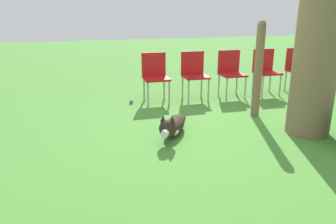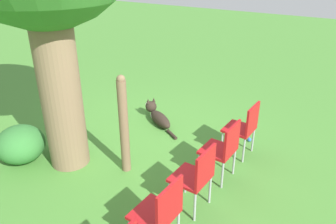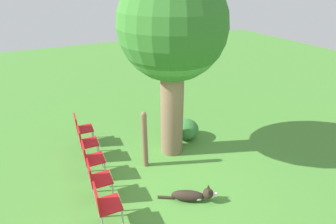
{
  "view_description": "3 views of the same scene",
  "coord_description": "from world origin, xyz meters",
  "px_view_note": "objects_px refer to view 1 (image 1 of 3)",
  "views": [
    {
      "loc": [
        3.88,
        -2.24,
        1.6
      ],
      "look_at": [
        0.05,
        -1.05,
        0.35
      ],
      "focal_mm": 35.0,
      "sensor_mm": 36.0,
      "label": 1
    },
    {
      "loc": [
        -3.04,
        3.6,
        2.85
      ],
      "look_at": [
        -0.2,
        -0.99,
        0.26
      ],
      "focal_mm": 35.0,
      "sensor_mm": 36.0,
      "label": 2
    },
    {
      "loc": [
        -2.22,
        -4.33,
        4.06
      ],
      "look_at": [
        0.35,
        0.87,
        1.13
      ],
      "focal_mm": 28.0,
      "sensor_mm": 36.0,
      "label": 3
    }
  ],
  "objects_px": {
    "red_chair_1": "(194,72)",
    "red_chair_4": "(298,67)",
    "red_chair_3": "(265,69)",
    "fence_post": "(258,69)",
    "tennis_ball": "(131,102)",
    "red_chair_0": "(155,74)",
    "red_chair_2": "(231,70)",
    "dog": "(173,126)"
  },
  "relations": [
    {
      "from": "red_chair_1",
      "to": "red_chair_4",
      "type": "xyz_separation_m",
      "value": [
        0.09,
        2.21,
        0.0
      ]
    },
    {
      "from": "red_chair_3",
      "to": "red_chair_4",
      "type": "distance_m",
      "value": 0.74
    },
    {
      "from": "fence_post",
      "to": "tennis_ball",
      "type": "height_order",
      "value": "fence_post"
    },
    {
      "from": "red_chair_0",
      "to": "red_chair_1",
      "type": "xyz_separation_m",
      "value": [
        0.03,
        0.74,
        0.0
      ]
    },
    {
      "from": "red_chair_2",
      "to": "red_chair_4",
      "type": "xyz_separation_m",
      "value": [
        0.06,
        1.48,
        0.0
      ]
    },
    {
      "from": "dog",
      "to": "red_chair_1",
      "type": "relative_size",
      "value": 1.22
    },
    {
      "from": "dog",
      "to": "tennis_ball",
      "type": "distance_m",
      "value": 1.72
    },
    {
      "from": "red_chair_2",
      "to": "red_chair_4",
      "type": "relative_size",
      "value": 1.0
    },
    {
      "from": "red_chair_3",
      "to": "red_chair_4",
      "type": "height_order",
      "value": "same"
    },
    {
      "from": "red_chair_1",
      "to": "red_chair_2",
      "type": "height_order",
      "value": "same"
    },
    {
      "from": "red_chair_0",
      "to": "red_chair_4",
      "type": "bearing_deg",
      "value": 90.05
    },
    {
      "from": "dog",
      "to": "red_chair_1",
      "type": "xyz_separation_m",
      "value": [
        -1.7,
        0.96,
        0.37
      ]
    },
    {
      "from": "dog",
      "to": "fence_post",
      "type": "height_order",
      "value": "fence_post"
    },
    {
      "from": "red_chair_4",
      "to": "tennis_ball",
      "type": "height_order",
      "value": "red_chair_4"
    },
    {
      "from": "tennis_ball",
      "to": "red_chair_2",
      "type": "bearing_deg",
      "value": 89.09
    },
    {
      "from": "red_chair_1",
      "to": "tennis_ball",
      "type": "height_order",
      "value": "red_chair_1"
    },
    {
      "from": "red_chair_1",
      "to": "fence_post",
      "type": "bearing_deg",
      "value": 25.2
    },
    {
      "from": "fence_post",
      "to": "tennis_ball",
      "type": "distance_m",
      "value": 2.26
    },
    {
      "from": "dog",
      "to": "red_chair_2",
      "type": "bearing_deg",
      "value": 165.96
    },
    {
      "from": "fence_post",
      "to": "red_chair_2",
      "type": "height_order",
      "value": "fence_post"
    },
    {
      "from": "dog",
      "to": "red_chair_0",
      "type": "relative_size",
      "value": 1.22
    },
    {
      "from": "dog",
      "to": "red_chair_0",
      "type": "height_order",
      "value": "red_chair_0"
    },
    {
      "from": "fence_post",
      "to": "red_chair_3",
      "type": "xyz_separation_m",
      "value": [
        -1.21,
        0.94,
        -0.23
      ]
    },
    {
      "from": "tennis_ball",
      "to": "fence_post",
      "type": "bearing_deg",
      "value": 53.69
    },
    {
      "from": "red_chair_1",
      "to": "red_chair_2",
      "type": "distance_m",
      "value": 0.74
    },
    {
      "from": "dog",
      "to": "red_chair_4",
      "type": "relative_size",
      "value": 1.22
    },
    {
      "from": "red_chair_1",
      "to": "dog",
      "type": "bearing_deg",
      "value": -27.11
    },
    {
      "from": "red_chair_4",
      "to": "red_chair_3",
      "type": "bearing_deg",
      "value": -89.95
    },
    {
      "from": "red_chair_3",
      "to": "tennis_ball",
      "type": "xyz_separation_m",
      "value": [
        -0.06,
        -2.67,
        -0.47
      ]
    },
    {
      "from": "red_chair_2",
      "to": "red_chair_4",
      "type": "distance_m",
      "value": 1.48
    },
    {
      "from": "dog",
      "to": "fence_post",
      "type": "relative_size",
      "value": 0.73
    },
    {
      "from": "fence_post",
      "to": "tennis_ball",
      "type": "bearing_deg",
      "value": -126.31
    },
    {
      "from": "dog",
      "to": "red_chair_4",
      "type": "xyz_separation_m",
      "value": [
        -1.62,
        3.17,
        0.37
      ]
    },
    {
      "from": "fence_post",
      "to": "red_chair_1",
      "type": "relative_size",
      "value": 1.68
    },
    {
      "from": "dog",
      "to": "fence_post",
      "type": "bearing_deg",
      "value": 137.55
    },
    {
      "from": "red_chair_4",
      "to": "tennis_ball",
      "type": "bearing_deg",
      "value": -89.21
    },
    {
      "from": "red_chair_4",
      "to": "red_chair_0",
      "type": "bearing_deg",
      "value": -89.95
    },
    {
      "from": "dog",
      "to": "red_chair_0",
      "type": "distance_m",
      "value": 1.79
    },
    {
      "from": "dog",
      "to": "red_chair_3",
      "type": "xyz_separation_m",
      "value": [
        -1.65,
        2.43,
        0.37
      ]
    },
    {
      "from": "red_chair_0",
      "to": "red_chair_3",
      "type": "distance_m",
      "value": 2.21
    },
    {
      "from": "red_chair_3",
      "to": "red_chair_4",
      "type": "bearing_deg",
      "value": 90.05
    },
    {
      "from": "fence_post",
      "to": "red_chair_0",
      "type": "distance_m",
      "value": 1.83
    }
  ]
}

